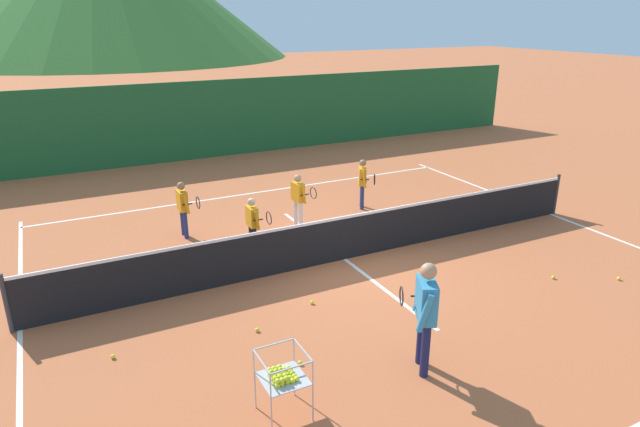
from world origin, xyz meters
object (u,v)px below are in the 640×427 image
Objects in this scene: tennis_net at (345,237)px; instructor at (425,307)px; tennis_ball_7 at (619,279)px; student_2 at (299,195)px; tennis_ball_3 at (553,277)px; tennis_ball_6 at (113,357)px; tennis_ball_5 at (312,302)px; student_0 at (183,204)px; student_3 at (363,179)px; tennis_ball_2 at (257,330)px; tennis_ball_4 at (300,363)px; student_1 at (253,220)px; ball_cart at (282,376)px.

instructor is at bearing -102.99° from tennis_net.
student_2 is at bearing 128.01° from tennis_ball_7.
tennis_ball_6 is (-8.04, 1.13, 0.00)m from tennis_ball_3.
tennis_ball_5 is at bearing -111.54° from student_2.
student_0 reaches higher than tennis_ball_3.
instructor reaches higher than tennis_ball_5.
student_3 reaches higher than tennis_ball_2.
tennis_ball_4 is at bearing -177.07° from tennis_ball_3.
student_2 is 5.89m from tennis_ball_3.
tennis_net is at bearing -37.85° from student_1.
tennis_ball_4 is at bearing -129.40° from tennis_net.
student_0 is 1.02× the size of student_2.
tennis_ball_7 is (1.09, -0.62, 0.00)m from tennis_ball_3.
student_3 is 8.21m from ball_cart.
tennis_net is at bearing 51.15° from ball_cart.
student_2 is 6.16m from tennis_ball_6.
tennis_net is 9.50× the size of student_0.
student_2 reaches higher than tennis_ball_5.
tennis_ball_5 is 6.03m from tennis_ball_7.
tennis_ball_3 is 4.81m from tennis_ball_5.
student_2 reaches higher than tennis_ball_3.
ball_cart is 2.96m from tennis_ball_6.
student_2 is 4.88m from tennis_ball_2.
ball_cart is (-3.07, -3.81, 0.09)m from tennis_net.
tennis_ball_3 is (4.75, -3.87, -0.71)m from student_1.
tennis_ball_2 is at bearing 168.07° from tennis_ball_7.
tennis_ball_3 and tennis_ball_5 have the same top height.
student_2 is 3.97m from tennis_ball_5.
student_3 is 5.38m from tennis_ball_5.
tennis_net reaches higher than tennis_ball_6.
tennis_net is 3.83m from tennis_ball_4.
student_3 is 8.06m from tennis_ball_6.
tennis_ball_6 is at bearing 149.79° from tennis_ball_4.
student_2 reaches higher than tennis_ball_2.
instructor is 1.88× the size of ball_cart.
tennis_ball_5 is at bearing -130.80° from student_3.
tennis_ball_2 is (-2.63, -4.04, -0.74)m from student_2.
student_0 reaches higher than tennis_ball_4.
student_1 is at bearing -146.69° from student_2.
tennis_ball_3 is (6.25, 1.16, -0.56)m from ball_cart.
tennis_ball_4 is at bearing -114.80° from student_2.
tennis_ball_7 is (6.69, -0.33, 0.00)m from tennis_ball_4.
ball_cart reaches higher than tennis_ball_6.
student_2 is (2.65, -0.55, -0.02)m from student_0.
tennis_ball_2 is at bearing 171.76° from tennis_ball_3.
tennis_net reaches higher than tennis_ball_2.
student_3 is at bearing 43.49° from tennis_ball_2.
tennis_ball_4 is at bearing -30.21° from tennis_ball_6.
student_1 reaches higher than tennis_net.
ball_cart is 2.12m from tennis_ball_2.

